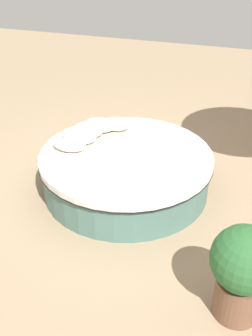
{
  "coord_description": "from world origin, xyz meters",
  "views": [
    {
      "loc": [
        -1.51,
        4.51,
        3.3
      ],
      "look_at": [
        0.0,
        0.0,
        0.35
      ],
      "focal_mm": 43.09,
      "sensor_mm": 36.0,
      "label": 1
    }
  ],
  "objects_px": {
    "throw_pillow_2": "(88,130)",
    "throw_pillow_4": "(70,145)",
    "round_bed": "(126,171)",
    "throw_pillow_3": "(79,135)",
    "throw_pillow_0": "(116,124)",
    "throw_pillow_1": "(100,125)",
    "planter": "(243,269)"
  },
  "relations": [
    {
      "from": "throw_pillow_2",
      "to": "throw_pillow_4",
      "type": "bearing_deg",
      "value": 79.41
    },
    {
      "from": "round_bed",
      "to": "throw_pillow_3",
      "type": "distance_m",
      "value": 0.84
    },
    {
      "from": "round_bed",
      "to": "throw_pillow_4",
      "type": "relative_size",
      "value": 5.03
    },
    {
      "from": "throw_pillow_2",
      "to": "throw_pillow_3",
      "type": "xyz_separation_m",
      "value": [
        0.05,
        0.22,
        0.01
      ]
    },
    {
      "from": "throw_pillow_2",
      "to": "throw_pillow_4",
      "type": "height_order",
      "value": "throw_pillow_2"
    },
    {
      "from": "throw_pillow_2",
      "to": "throw_pillow_0",
      "type": "bearing_deg",
      "value": -133.29
    },
    {
      "from": "throw_pillow_0",
      "to": "throw_pillow_2",
      "type": "distance_m",
      "value": 0.46
    },
    {
      "from": "throw_pillow_0",
      "to": "throw_pillow_1",
      "type": "distance_m",
      "value": 0.25
    },
    {
      "from": "round_bed",
      "to": "throw_pillow_3",
      "type": "xyz_separation_m",
      "value": [
        0.73,
        -0.1,
        0.39
      ]
    },
    {
      "from": "round_bed",
      "to": "throw_pillow_2",
      "type": "xyz_separation_m",
      "value": [
        0.69,
        -0.32,
        0.38
      ]
    },
    {
      "from": "round_bed",
      "to": "throw_pillow_1",
      "type": "bearing_deg",
      "value": -42.63
    },
    {
      "from": "round_bed",
      "to": "throw_pillow_0",
      "type": "distance_m",
      "value": 0.84
    },
    {
      "from": "planter",
      "to": "throw_pillow_1",
      "type": "bearing_deg",
      "value": -44.21
    },
    {
      "from": "round_bed",
      "to": "throw_pillow_0",
      "type": "height_order",
      "value": "throw_pillow_0"
    },
    {
      "from": "round_bed",
      "to": "throw_pillow_4",
      "type": "distance_m",
      "value": 0.86
    },
    {
      "from": "throw_pillow_1",
      "to": "planter",
      "type": "relative_size",
      "value": 0.48
    },
    {
      "from": "throw_pillow_2",
      "to": "planter",
      "type": "relative_size",
      "value": 0.44
    },
    {
      "from": "throw_pillow_4",
      "to": "planter",
      "type": "distance_m",
      "value": 2.91
    },
    {
      "from": "throw_pillow_1",
      "to": "planter",
      "type": "height_order",
      "value": "planter"
    },
    {
      "from": "round_bed",
      "to": "planter",
      "type": "xyz_separation_m",
      "value": [
        -1.69,
        1.68,
        0.29
      ]
    },
    {
      "from": "throw_pillow_2",
      "to": "throw_pillow_4",
      "type": "xyz_separation_m",
      "value": [
        0.09,
        0.46,
        -0.03
      ]
    },
    {
      "from": "throw_pillow_2",
      "to": "throw_pillow_4",
      "type": "distance_m",
      "value": 0.47
    },
    {
      "from": "round_bed",
      "to": "throw_pillow_4",
      "type": "height_order",
      "value": "throw_pillow_4"
    },
    {
      "from": "throw_pillow_1",
      "to": "throw_pillow_3",
      "type": "xyz_separation_m",
      "value": [
        0.13,
        0.45,
        0.02
      ]
    },
    {
      "from": "throw_pillow_0",
      "to": "throw_pillow_3",
      "type": "bearing_deg",
      "value": 57.05
    },
    {
      "from": "throw_pillow_3",
      "to": "throw_pillow_4",
      "type": "distance_m",
      "value": 0.24
    },
    {
      "from": "round_bed",
      "to": "throw_pillow_2",
      "type": "height_order",
      "value": "throw_pillow_2"
    },
    {
      "from": "round_bed",
      "to": "throw_pillow_1",
      "type": "height_order",
      "value": "throw_pillow_1"
    },
    {
      "from": "planter",
      "to": "throw_pillow_2",
      "type": "bearing_deg",
      "value": -40.04
    },
    {
      "from": "throw_pillow_2",
      "to": "throw_pillow_4",
      "type": "relative_size",
      "value": 0.95
    },
    {
      "from": "throw_pillow_1",
      "to": "throw_pillow_2",
      "type": "height_order",
      "value": "throw_pillow_2"
    },
    {
      "from": "throw_pillow_4",
      "to": "round_bed",
      "type": "bearing_deg",
      "value": -170.01
    }
  ]
}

